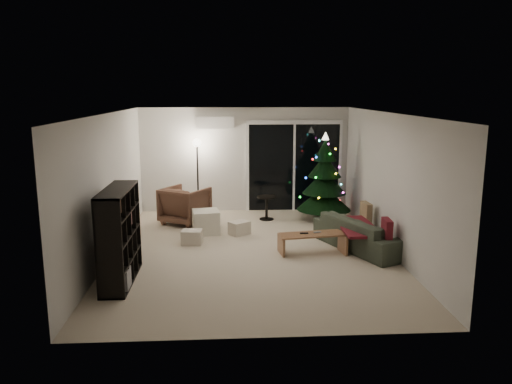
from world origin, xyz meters
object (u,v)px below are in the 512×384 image
media_cabinet (125,236)px  armchair (185,205)px  coffee_table (312,244)px  sofa (362,233)px  christmas_tree (324,176)px  bookshelf (107,236)px

media_cabinet → armchair: armchair is taller
media_cabinet → coffee_table: (3.33, -0.11, -0.17)m
sofa → christmas_tree: size_ratio=1.02×
media_cabinet → christmas_tree: 4.68m
armchair → sofa: 3.97m
armchair → coffee_table: size_ratio=0.76×
sofa → coffee_table: 1.00m
bookshelf → armchair: size_ratio=1.62×
bookshelf → media_cabinet: bookshelf is taller
media_cabinet → christmas_tree: size_ratio=0.57×
armchair → coffee_table: (2.45, -2.26, -0.22)m
media_cabinet → sofa: bearing=-7.8°
armchair → coffee_table: 3.34m
media_cabinet → christmas_tree: bearing=20.7°
media_cabinet → armchair: bearing=58.2°
bookshelf → christmas_tree: size_ratio=0.73×
armchair → sofa: (3.41, -2.03, -0.11)m
armchair → bookshelf: bearing=106.3°
media_cabinet → sofa: 4.30m
coffee_table → christmas_tree: 2.66m
bookshelf → coffee_table: 3.57m
coffee_table → christmas_tree: bearing=66.1°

